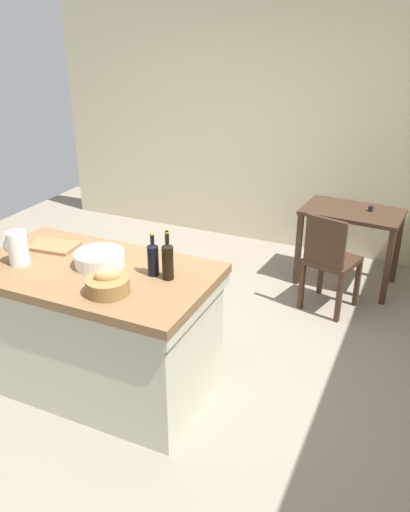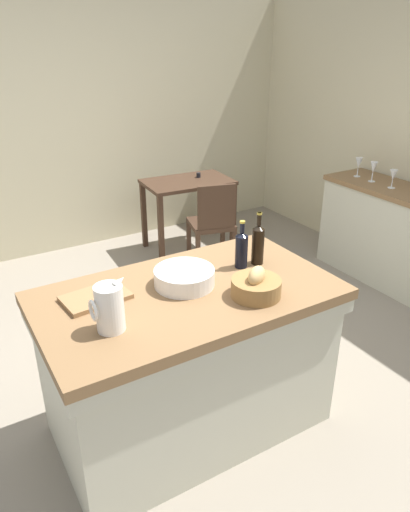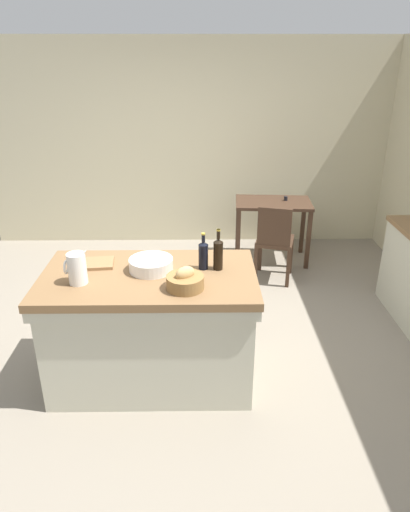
{
  "view_description": "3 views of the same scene",
  "coord_description": "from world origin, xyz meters",
  "px_view_note": "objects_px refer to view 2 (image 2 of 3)",
  "views": [
    {
      "loc": [
        1.65,
        -2.85,
        2.4
      ],
      "look_at": [
        0.23,
        0.25,
        0.82
      ],
      "focal_mm": 36.42,
      "sensor_mm": 36.0,
      "label": 1
    },
    {
      "loc": [
        -1.32,
        -2.36,
        2.15
      ],
      "look_at": [
        0.1,
        0.02,
        0.85
      ],
      "focal_mm": 33.51,
      "sensor_mm": 36.0,
      "label": 2
    },
    {
      "loc": [
        0.11,
        -3.46,
        2.4
      ],
      "look_at": [
        0.15,
        0.02,
        0.86
      ],
      "focal_mm": 32.38,
      "sensor_mm": 36.0,
      "label": 3
    }
  ],
  "objects_px": {
    "wash_bowl": "(184,277)",
    "cutting_board": "(96,297)",
    "wine_glass_far_right": "(359,164)",
    "island_table": "(189,356)",
    "wine_bottle_dark": "(258,243)",
    "wine_glass_middle": "(393,176)",
    "bread_basket": "(256,286)",
    "wine_bottle_amber": "(241,249)",
    "wooden_chair": "(213,223)",
    "writing_desk": "(188,192)",
    "pitcher": "(109,308)",
    "side_cabinet": "(387,233)",
    "wine_glass_right": "(373,168)"
  },
  "relations": [
    {
      "from": "wine_bottle_amber",
      "to": "side_cabinet",
      "type": "bearing_deg",
      "value": 16.79
    },
    {
      "from": "writing_desk",
      "to": "wine_glass_far_right",
      "type": "height_order",
      "value": "wine_glass_far_right"
    },
    {
      "from": "side_cabinet",
      "to": "bread_basket",
      "type": "relative_size",
      "value": 4.95
    },
    {
      "from": "wooden_chair",
      "to": "island_table",
      "type": "bearing_deg",
      "value": -125.42
    },
    {
      "from": "writing_desk",
      "to": "wine_bottle_amber",
      "type": "distance_m",
      "value": 2.4
    },
    {
      "from": "bread_basket",
      "to": "wine_glass_right",
      "type": "distance_m",
      "value": 2.51
    },
    {
      "from": "wine_bottle_amber",
      "to": "bread_basket",
      "type": "bearing_deg",
      "value": -111.88
    },
    {
      "from": "wine_bottle_dark",
      "to": "pitcher",
      "type": "bearing_deg",
      "value": -167.66
    },
    {
      "from": "side_cabinet",
      "to": "pitcher",
      "type": "distance_m",
      "value": 3.18
    },
    {
      "from": "wine_glass_middle",
      "to": "writing_desk",
      "type": "bearing_deg",
      "value": 127.72
    },
    {
      "from": "pitcher",
      "to": "wine_bottle_amber",
      "type": "height_order",
      "value": "wine_bottle_amber"
    },
    {
      "from": "cutting_board",
      "to": "wine_glass_far_right",
      "type": "height_order",
      "value": "wine_glass_far_right"
    },
    {
      "from": "wine_glass_far_right",
      "to": "wash_bowl",
      "type": "bearing_deg",
      "value": -156.35
    },
    {
      "from": "cutting_board",
      "to": "wine_glass_right",
      "type": "bearing_deg",
      "value": 15.26
    },
    {
      "from": "island_table",
      "to": "wooden_chair",
      "type": "xyz_separation_m",
      "value": [
        1.21,
        1.7,
        -0.0
      ]
    },
    {
      "from": "cutting_board",
      "to": "wine_glass_far_right",
      "type": "distance_m",
      "value": 3.11
    },
    {
      "from": "wash_bowl",
      "to": "wine_glass_right",
      "type": "xyz_separation_m",
      "value": [
        2.47,
        0.9,
        0.06
      ]
    },
    {
      "from": "side_cabinet",
      "to": "writing_desk",
      "type": "distance_m",
      "value": 2.01
    },
    {
      "from": "pitcher",
      "to": "wine_glass_middle",
      "type": "xyz_separation_m",
      "value": [
        2.95,
        0.87,
        -0.02
      ]
    },
    {
      "from": "side_cabinet",
      "to": "bread_basket",
      "type": "distance_m",
      "value": 2.5
    },
    {
      "from": "wine_bottle_dark",
      "to": "wine_glass_middle",
      "type": "relative_size",
      "value": 1.93
    },
    {
      "from": "island_table",
      "to": "wine_bottle_amber",
      "type": "relative_size",
      "value": 5.56
    },
    {
      "from": "writing_desk",
      "to": "wooden_chair",
      "type": "height_order",
      "value": "wooden_chair"
    },
    {
      "from": "island_table",
      "to": "wine_glass_middle",
      "type": "relative_size",
      "value": 9.63
    },
    {
      "from": "cutting_board",
      "to": "wine_bottle_amber",
      "type": "height_order",
      "value": "wine_bottle_amber"
    },
    {
      "from": "wash_bowl",
      "to": "cutting_board",
      "type": "height_order",
      "value": "wash_bowl"
    },
    {
      "from": "bread_basket",
      "to": "wine_bottle_amber",
      "type": "distance_m",
      "value": 0.35
    },
    {
      "from": "side_cabinet",
      "to": "wine_glass_far_right",
      "type": "height_order",
      "value": "wine_glass_far_right"
    },
    {
      "from": "wash_bowl",
      "to": "wine_glass_middle",
      "type": "relative_size",
      "value": 1.98
    },
    {
      "from": "island_table",
      "to": "wine_bottle_dark",
      "type": "distance_m",
      "value": 0.76
    },
    {
      "from": "island_table",
      "to": "wash_bowl",
      "type": "distance_m",
      "value": 0.47
    },
    {
      "from": "island_table",
      "to": "bread_basket",
      "type": "distance_m",
      "value": 0.6
    },
    {
      "from": "island_table",
      "to": "side_cabinet",
      "type": "relative_size",
      "value": 1.23
    },
    {
      "from": "bread_basket",
      "to": "writing_desk",
      "type": "bearing_deg",
      "value": 68.47
    },
    {
      "from": "island_table",
      "to": "wine_glass_middle",
      "type": "xyz_separation_m",
      "value": [
        2.48,
        0.73,
        0.52
      ]
    },
    {
      "from": "wine_bottle_dark",
      "to": "wine_glass_right",
      "type": "xyz_separation_m",
      "value": [
        1.97,
        0.88,
        -0.02
      ]
    },
    {
      "from": "pitcher",
      "to": "wash_bowl",
      "type": "distance_m",
      "value": 0.54
    },
    {
      "from": "cutting_board",
      "to": "wine_bottle_dark",
      "type": "relative_size",
      "value": 1.03
    },
    {
      "from": "wooden_chair",
      "to": "cutting_board",
      "type": "height_order",
      "value": "cutting_board"
    },
    {
      "from": "wooden_chair",
      "to": "bread_basket",
      "type": "distance_m",
      "value": 2.19
    },
    {
      "from": "side_cabinet",
      "to": "wash_bowl",
      "type": "relative_size",
      "value": 3.94
    },
    {
      "from": "writing_desk",
      "to": "cutting_board",
      "type": "xyz_separation_m",
      "value": [
        -1.72,
        -2.13,
        0.3
      ]
    },
    {
      "from": "side_cabinet",
      "to": "wooden_chair",
      "type": "distance_m",
      "value": 1.63
    },
    {
      "from": "wash_bowl",
      "to": "cutting_board",
      "type": "xyz_separation_m",
      "value": [
        -0.46,
        0.1,
        -0.03
      ]
    },
    {
      "from": "pitcher",
      "to": "cutting_board",
      "type": "height_order",
      "value": "pitcher"
    },
    {
      "from": "side_cabinet",
      "to": "cutting_board",
      "type": "bearing_deg",
      "value": -169.18
    },
    {
      "from": "writing_desk",
      "to": "wine_glass_middle",
      "type": "distance_m",
      "value": 2.01
    },
    {
      "from": "wash_bowl",
      "to": "wine_glass_far_right",
      "type": "bearing_deg",
      "value": 23.65
    },
    {
      "from": "writing_desk",
      "to": "wine_glass_far_right",
      "type": "bearing_deg",
      "value": -42.75
    },
    {
      "from": "side_cabinet",
      "to": "bread_basket",
      "type": "xyz_separation_m",
      "value": [
        -2.25,
        -0.96,
        0.52
      ]
    }
  ]
}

